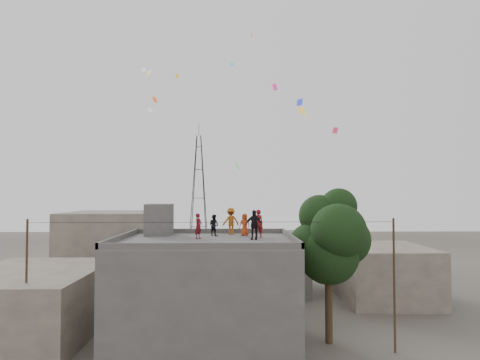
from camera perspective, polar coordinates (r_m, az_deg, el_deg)
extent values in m
plane|color=#3F3B33|center=(24.89, -4.89, -22.56)|extent=(140.00, 140.00, 0.00)
cube|color=#494744|center=(24.00, -4.87, -15.84)|extent=(10.00, 8.00, 6.00)
cube|color=#4D4B49|center=(23.46, -4.85, -8.59)|extent=(10.00, 8.00, 0.10)
cube|color=#494744|center=(27.33, -4.26, -7.23)|extent=(10.00, 0.15, 0.30)
cube|color=#494744|center=(19.55, -5.66, -9.32)|extent=(10.00, 0.15, 0.30)
cube|color=#494744|center=(23.61, 7.29, -8.05)|extent=(0.15, 8.00, 0.30)
cube|color=#494744|center=(24.28, -16.63, -7.82)|extent=(0.15, 8.00, 0.30)
cube|color=#494744|center=(26.34, -11.43, -5.54)|extent=(1.60, 1.80, 2.00)
cube|color=#5C5348|center=(29.02, -27.63, -15.21)|extent=(8.00, 10.00, 4.00)
cube|color=#494744|center=(37.77, -0.24, -11.52)|extent=(12.00, 9.00, 5.00)
cube|color=#5C5348|center=(41.27, -17.40, -9.21)|extent=(9.00, 8.00, 7.00)
cube|color=#5C5348|center=(36.07, 19.73, -12.34)|extent=(7.00, 8.00, 4.40)
cylinder|color=black|center=(25.31, 12.52, -17.41)|extent=(0.44, 0.44, 4.00)
cylinder|color=black|center=(25.06, 12.78, -13.80)|extent=(0.64, 0.91, 2.14)
sphere|color=black|center=(24.65, 12.46, -10.22)|extent=(3.60, 3.60, 3.60)
sphere|color=black|center=(25.10, 14.76, -8.21)|extent=(3.00, 3.00, 3.00)
sphere|color=black|center=(24.89, 10.14, -9.23)|extent=(2.80, 2.80, 2.80)
sphere|color=black|center=(23.81, 13.82, -7.11)|extent=(3.20, 3.20, 3.20)
sphere|color=black|center=(25.24, 11.29, -5.02)|extent=(2.60, 2.60, 2.60)
sphere|color=black|center=(25.18, 13.87, -3.64)|extent=(2.20, 2.20, 2.20)
cylinder|color=black|center=(24.94, -28.13, -13.44)|extent=(0.12, 0.12, 7.40)
cylinder|color=black|center=(24.47, 21.09, -13.76)|extent=(0.12, 0.12, 7.40)
cylinder|color=black|center=(22.08, -3.76, -6.01)|extent=(20.00, 0.52, 0.02)
cylinder|color=black|center=(62.73, -6.74, -1.75)|extent=(1.27, 1.27, 18.01)
cylinder|color=black|center=(62.58, -5.19, -1.76)|extent=(1.27, 1.27, 18.01)
cylinder|color=black|center=(64.27, -5.08, -1.77)|extent=(1.27, 1.27, 18.01)
cylinder|color=black|center=(64.42, -6.59, -1.76)|extent=(1.27, 1.27, 18.01)
cube|color=black|center=(63.70, -5.92, -6.62)|extent=(2.36, 0.08, 0.08)
cube|color=black|center=(63.70, -5.92, -6.62)|extent=(0.08, 2.36, 0.08)
cube|color=black|center=(63.50, -5.90, -2.57)|extent=(1.81, 0.08, 0.08)
cube|color=black|center=(63.50, -5.90, -2.57)|extent=(0.08, 1.81, 0.08)
cube|color=black|center=(63.61, -5.89, 1.48)|extent=(1.26, 0.08, 0.08)
cube|color=black|center=(63.61, -5.89, 1.48)|extent=(0.08, 1.26, 0.08)
cube|color=black|center=(63.93, -5.88, 4.71)|extent=(0.82, 0.08, 0.08)
cube|color=black|center=(63.93, -5.88, 4.71)|extent=(0.08, 0.82, 0.08)
cylinder|color=black|center=(64.32, -5.87, 7.18)|extent=(0.08, 0.08, 2.00)
imported|color=maroon|center=(24.57, 2.58, -6.19)|extent=(0.67, 0.50, 1.70)
imported|color=#B23D14|center=(25.56, 0.66, -6.36)|extent=(0.79, 0.65, 1.40)
imported|color=black|center=(25.57, -3.74, -6.42)|extent=(0.83, 0.80, 1.35)
imported|color=black|center=(23.40, 1.99, -6.38)|extent=(1.08, 0.66, 1.71)
imported|color=#9A4D11|center=(26.27, -1.32, -5.88)|extent=(1.28, 1.00, 1.74)
imported|color=maroon|center=(23.94, -5.94, -6.53)|extent=(0.58, 0.65, 1.50)
plane|color=#E35517|center=(33.06, -12.02, 11.12)|extent=(0.36, 0.51, 0.47)
plane|color=#FF2894|center=(33.50, 4.97, 13.04)|extent=(0.44, 0.56, 0.50)
plane|color=#F5A325|center=(37.12, -8.94, 14.39)|extent=(0.31, 0.36, 0.31)
plane|color=#2631DC|center=(28.99, 8.50, 10.88)|extent=(0.40, 0.41, 0.47)
plane|color=silver|center=(38.38, -13.52, 15.02)|extent=(0.45, 0.24, 0.39)
plane|color=orange|center=(38.16, 1.64, 19.93)|extent=(0.17, 0.35, 0.32)
plane|color=green|center=(29.25, -0.38, 2.00)|extent=(0.40, 0.59, 0.48)
plane|color=#CB2F4F|center=(33.56, 13.40, 6.88)|extent=(0.53, 0.37, 0.46)
plane|color=orange|center=(23.96, -12.85, 14.61)|extent=(0.37, 0.39, 0.33)
plane|color=#4CBAE5|center=(41.25, -1.12, 16.11)|extent=(0.36, 0.08, 0.36)
plane|color=yellow|center=(24.08, 9.18, 9.41)|extent=(0.44, 0.69, 0.61)
plane|color=yellow|center=(27.34, 8.77, 9.73)|extent=(0.61, 0.50, 0.50)
plane|color=silver|center=(36.79, -12.65, 9.68)|extent=(0.43, 0.46, 0.40)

